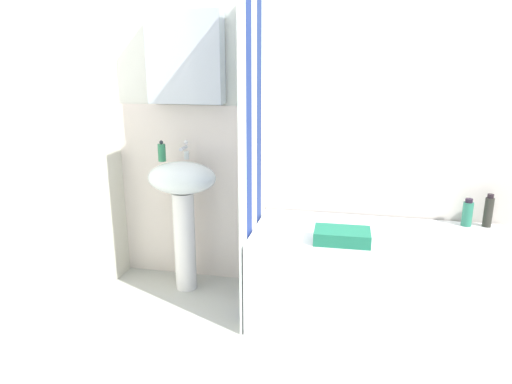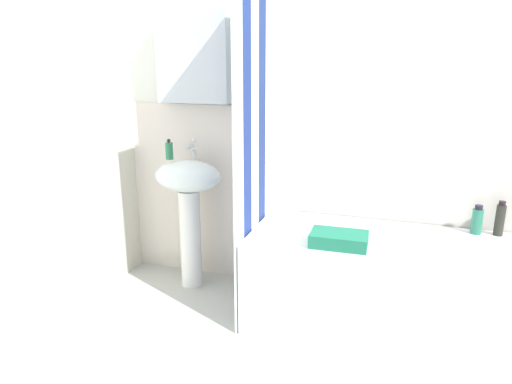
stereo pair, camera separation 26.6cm
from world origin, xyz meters
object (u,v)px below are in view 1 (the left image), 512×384
Objects in this scene: sink at (183,198)px; conditioner_bottle at (488,211)px; towel_folded at (343,236)px; soap_dispenser at (162,152)px; shampoo_bottle at (467,213)px; bathtub at (377,278)px.

conditioner_bottle is at bearing 4.04° from sink.
conditioner_bottle reaches higher than towel_folded.
soap_dispenser is (-0.13, 0.00, 0.29)m from sink.
soap_dispenser is 0.67× the size of conditioner_bottle.
soap_dispenser is at bearing -176.46° from shampoo_bottle.
bathtub is 8.58× the size of shampoo_bottle.
towel_folded is at bearing -152.58° from conditioner_bottle.
soap_dispenser reaches higher than towel_folded.
bathtub is 0.66m from shampoo_bottle.
towel_folded is (1.15, -0.30, -0.35)m from soap_dispenser.
shampoo_bottle is at bearing 3.95° from sink.
soap_dispenser is 2.00m from conditioner_bottle.
shampoo_bottle is 0.56× the size of towel_folded.
conditioner_bottle is at bearing 27.42° from towel_folded.
towel_folded is at bearing -142.95° from bathtub.
conditioner_bottle is 0.12m from shampoo_bottle.
bathtub is at bearing -6.57° from sink.
sink is 0.60× the size of bathtub.
sink reaches higher than shampoo_bottle.
soap_dispenser is at bearing 177.97° from sink.
conditioner_bottle is 0.67× the size of towel_folded.
sink is at bearing 173.43° from bathtub.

